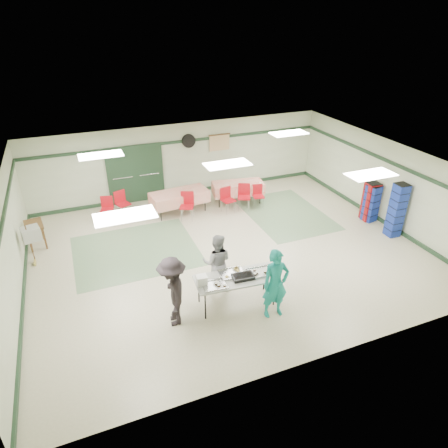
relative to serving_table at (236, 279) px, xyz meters
name	(u,v)px	position (x,y,z in m)	size (l,w,h in m)	color
floor	(227,251)	(0.70, 2.28, -0.72)	(11.00, 11.00, 0.00)	beige
ceiling	(227,163)	(0.70, 2.28, 1.98)	(11.00, 11.00, 0.00)	silver
wall_back	(181,160)	(0.70, 6.78, 0.63)	(11.00, 11.00, 0.00)	beige
wall_front	(319,309)	(0.70, -2.22, 0.63)	(11.00, 11.00, 0.00)	beige
wall_left	(9,248)	(-4.80, 2.28, 0.63)	(9.00, 9.00, 0.00)	beige
wall_right	(384,182)	(6.20, 2.28, 0.63)	(9.00, 9.00, 0.00)	beige
trim_back	(180,142)	(0.70, 6.75, 1.33)	(11.00, 0.06, 0.10)	#1F3823
baseboard_back	(183,192)	(0.70, 6.75, -0.66)	(11.00, 0.06, 0.12)	#1F3823
trim_left	(3,222)	(-4.77, 2.28, 1.33)	(9.00, 0.06, 0.10)	#1F3823
baseboard_left	(24,292)	(-4.77, 2.28, -0.66)	(9.00, 0.06, 0.12)	#1F3823
trim_right	(388,161)	(6.17, 2.28, 1.33)	(9.00, 0.06, 0.10)	#1F3823
baseboard_right	(376,217)	(6.17, 2.28, -0.66)	(9.00, 0.06, 0.12)	#1F3823
green_patch_a	(136,251)	(-1.80, 3.28, -0.72)	(3.50, 3.00, 0.01)	gray
green_patch_b	(285,213)	(3.50, 3.78, -0.72)	(2.50, 3.50, 0.01)	gray
double_door_left	(122,176)	(-1.50, 6.72, 0.33)	(0.90, 0.06, 2.10)	gray
double_door_right	(149,172)	(-0.55, 6.72, 0.33)	(0.90, 0.06, 2.10)	gray
door_frame	(136,174)	(-1.03, 6.70, 0.33)	(2.00, 0.03, 2.15)	#1F3823
wall_fan	(189,141)	(1.00, 6.72, 1.33)	(0.50, 0.50, 0.10)	black
scroll_banner	(219,143)	(2.20, 6.72, 1.13)	(0.80, 0.02, 0.60)	#D6BA85
serving_table	(236,279)	(0.00, 0.00, 0.00)	(2.00, 0.95, 0.76)	#AFB0AB
sheet_tray_right	(260,272)	(0.60, -0.04, 0.05)	(0.56, 0.42, 0.02)	silver
sheet_tray_mid	(232,274)	(-0.05, 0.16, 0.05)	(0.59, 0.44, 0.02)	silver
sheet_tray_left	(214,286)	(-0.59, -0.11, 0.05)	(0.53, 0.40, 0.02)	silver
baking_pan	(243,277)	(0.13, -0.08, 0.08)	(0.50, 0.31, 0.08)	black
foam_box_stack	(202,280)	(-0.83, 0.06, 0.15)	(0.24, 0.22, 0.22)	white
volunteer_teal	(275,284)	(0.66, -0.67, 0.14)	(0.62, 0.41, 1.71)	teal
volunteer_grey	(217,262)	(-0.20, 0.75, 0.04)	(0.74, 0.58, 1.53)	gray
volunteer_dark	(173,292)	(-1.55, -0.07, 0.13)	(1.09, 0.63, 1.69)	black
dining_table_a	(238,188)	(2.34, 5.27, -0.15)	(1.93, 1.10, 0.77)	red
dining_table_b	(179,197)	(0.14, 5.27, -0.15)	(2.04, 1.07, 0.77)	red
chair_a	(244,194)	(2.33, 4.70, -0.16)	(0.56, 0.56, 0.92)	#B20E13
chair_b	(227,197)	(1.68, 4.70, -0.17)	(0.48, 0.48, 0.89)	#B20E13
chair_c	(258,193)	(2.86, 4.69, -0.22)	(0.44, 0.44, 0.81)	#B20E13
chair_d	(187,203)	(0.25, 4.70, -0.14)	(0.58, 0.58, 0.95)	#B20E13
chair_loose_a	(121,201)	(-1.76, 5.75, -0.17)	(0.53, 0.53, 0.89)	#B20E13
chair_loose_b	(107,206)	(-2.26, 5.55, -0.20)	(0.49, 0.49, 0.85)	#B20E13
crate_stack_blue_a	(371,203)	(5.85, 2.30, -0.08)	(0.39, 0.39, 1.27)	navy
crate_stack_red	(370,201)	(5.85, 2.37, -0.05)	(0.41, 0.41, 1.33)	maroon
crate_stack_blue_b	(397,210)	(5.85, 1.22, 0.15)	(0.38, 0.38, 1.73)	navy
printer_table	(34,228)	(-4.45, 4.66, -0.10)	(0.59, 0.82, 0.74)	brown
office_printer	(31,234)	(-4.45, 3.69, 0.21)	(0.46, 0.40, 0.36)	#AAA9A5
broom	(30,243)	(-4.53, 3.68, -0.08)	(0.03, 0.03, 1.23)	brown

